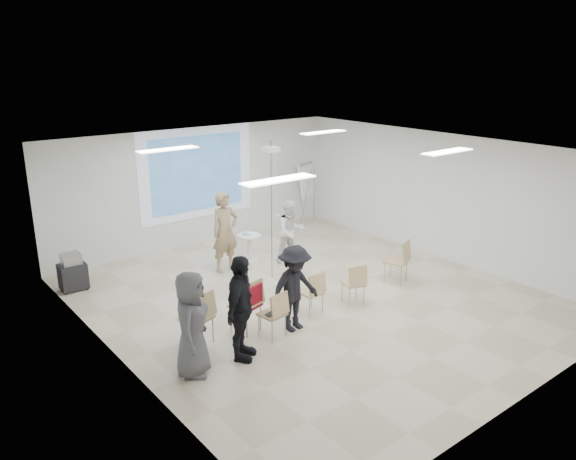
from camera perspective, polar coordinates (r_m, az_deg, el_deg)
floor at (r=11.47m, az=2.50°, el=-7.15°), size 8.00×9.00×0.10m
ceiling at (r=10.56m, az=2.73°, el=8.33°), size 8.00×9.00×0.10m
wall_back at (r=14.54m, az=-9.25°, el=4.41°), size 8.00×0.10×3.00m
wall_left at (r=8.94m, az=-17.47°, el=-4.50°), size 0.10×9.00×3.00m
wall_right at (r=13.83m, az=15.42°, el=3.33°), size 0.10×9.00×3.00m
projection_halo at (r=14.41m, az=-9.19°, el=5.72°), size 3.20×0.01×2.30m
projection_image at (r=14.40m, az=-9.16°, el=5.71°), size 2.60×0.01×1.90m
pedestal_table at (r=13.32m, az=-3.94°, el=-1.65°), size 0.65×0.65×0.68m
player_left at (r=12.59m, az=-6.43°, el=0.32°), size 0.77×0.53×2.08m
player_right at (r=13.15m, az=0.28°, el=0.18°), size 0.88×0.75×1.64m
controller_left at (r=12.79m, az=-6.40°, el=2.14°), size 0.04×0.12×0.04m
controller_right at (r=13.15m, az=-1.01°, el=1.49°), size 0.06×0.12×0.04m
chair_far_left at (r=9.57m, az=-8.90°, el=-8.43°), size 0.59×0.61×0.98m
chair_left_mid at (r=9.90m, az=-3.99°, el=-7.26°), size 0.57×0.60×0.99m
chair_left_inner at (r=9.71m, az=-1.33°, el=-8.25°), size 0.46×0.49×0.86m
chair_center at (r=10.58m, az=2.59°, el=-6.09°), size 0.40×0.43×0.84m
chair_right_inner at (r=11.04m, az=6.83°, el=-5.17°), size 0.50×0.52×0.84m
chair_right_far at (r=12.20m, az=11.32°, el=-2.83°), size 0.59×0.61×0.96m
red_jacket at (r=9.74m, az=-3.65°, el=-6.85°), size 0.45×0.21×0.42m
laptop at (r=9.79m, az=-1.71°, el=-8.33°), size 0.35×0.27×0.02m
audience_left at (r=8.92m, az=-4.87°, el=-7.21°), size 1.35×1.28×2.01m
audience_mid at (r=9.86m, az=0.68°, el=-5.39°), size 1.19×0.70×1.79m
audience_outer at (r=8.63m, az=-9.80°, el=-8.80°), size 1.05×1.09×1.87m
flipchart_easel at (r=15.72m, az=1.89°, el=5.07°), size 0.76×0.60×1.84m
av_cart at (r=12.54m, az=-21.04°, el=-4.10°), size 0.55×0.44×0.80m
ceiling_projector at (r=11.83m, az=-1.72°, el=7.54°), size 0.30×0.25×3.00m
fluor_panel_nw at (r=11.13m, az=-12.12°, el=8.01°), size 1.20×0.30×0.02m
fluor_panel_ne at (r=13.37m, az=3.58°, el=9.88°), size 1.20×0.30×0.02m
fluor_panel_sw at (r=8.19m, az=-0.97°, el=5.12°), size 1.20×0.30×0.02m
fluor_panel_se at (r=11.04m, az=15.89°, el=7.67°), size 1.20×0.30×0.02m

